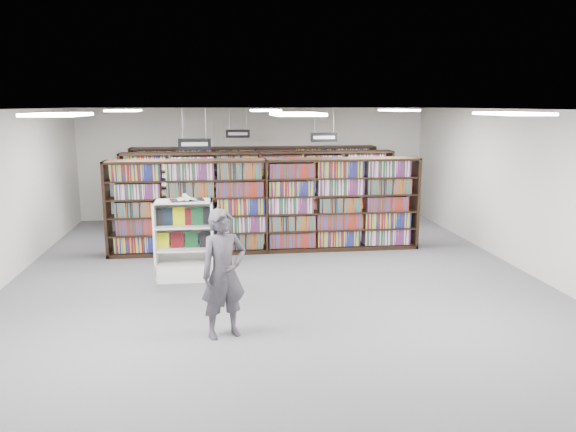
{
  "coord_description": "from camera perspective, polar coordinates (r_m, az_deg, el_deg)",
  "views": [
    {
      "loc": [
        -1.02,
        -10.4,
        3.28
      ],
      "look_at": [
        0.32,
        0.5,
        1.1
      ],
      "focal_mm": 35.0,
      "sensor_mm": 36.0,
      "label": 1
    }
  ],
  "objects": [
    {
      "name": "wall_back",
      "position": [
        16.51,
        -3.44,
        5.37
      ],
      "size": [
        10.0,
        0.1,
        3.2
      ],
      "primitive_type": "cube",
      "color": "silver",
      "rests_on": "ground"
    },
    {
      "name": "shopper",
      "position": [
        8.03,
        -6.56,
        -5.85
      ],
      "size": [
        0.8,
        0.66,
        1.86
      ],
      "primitive_type": "imported",
      "rotation": [
        0.0,
        0.0,
        0.38
      ],
      "color": "#433F48",
      "rests_on": "floor"
    },
    {
      "name": "troffer_front_left",
      "position": [
        7.66,
        -22.31,
        9.51
      ],
      "size": [
        0.6,
        1.2,
        0.04
      ],
      "primitive_type": "cube",
      "color": "white",
      "rests_on": "ceiling"
    },
    {
      "name": "troffer_back_left",
      "position": [
        12.55,
        -16.34,
        10.24
      ],
      "size": [
        0.6,
        1.2,
        0.04
      ],
      "primitive_type": "cube",
      "color": "white",
      "rests_on": "ceiling"
    },
    {
      "name": "floor",
      "position": [
        10.95,
        -1.34,
        -6.2
      ],
      "size": [
        12.0,
        12.0,
        0.0
      ],
      "primitive_type": "plane",
      "color": "#4D4C51",
      "rests_on": "ground"
    },
    {
      "name": "aisle_sign_left",
      "position": [
        11.43,
        -9.47,
        7.32
      ],
      "size": [
        0.65,
        0.02,
        0.8
      ],
      "color": "#B2B2B7",
      "rests_on": "ceiling"
    },
    {
      "name": "wall_front",
      "position": [
        4.82,
        5.76,
        -9.24
      ],
      "size": [
        10.0,
        0.1,
        3.2
      ],
      "primitive_type": "cube",
      "color": "silver",
      "rests_on": "ground"
    },
    {
      "name": "open_book",
      "position": [
        10.63,
        -10.27,
        1.75
      ],
      "size": [
        0.67,
        0.47,
        0.13
      ],
      "rotation": [
        0.0,
        0.0,
        0.21
      ],
      "color": "black",
      "rests_on": "endcap_display"
    },
    {
      "name": "troffer_back_center",
      "position": [
        12.44,
        -2.34,
        10.67
      ],
      "size": [
        0.6,
        1.2,
        0.04
      ],
      "primitive_type": "cube",
      "color": "white",
      "rests_on": "ceiling"
    },
    {
      "name": "ceiling",
      "position": [
        10.45,
        -1.42,
        10.79
      ],
      "size": [
        10.0,
        12.0,
        0.1
      ],
      "primitive_type": "cube",
      "color": "white",
      "rests_on": "wall_back"
    },
    {
      "name": "endcap_display",
      "position": [
        10.89,
        -10.44,
        -3.7
      ],
      "size": [
        1.09,
        0.55,
        1.53
      ],
      "rotation": [
        0.0,
        0.0,
        -0.0
      ],
      "color": "white",
      "rests_on": "floor"
    },
    {
      "name": "bookshelf_row_mid",
      "position": [
        14.6,
        -2.92,
        2.43
      ],
      "size": [
        7.0,
        0.6,
        2.1
      ],
      "color": "black",
      "rests_on": "floor"
    },
    {
      "name": "troffer_back_right",
      "position": [
        13.03,
        11.15,
        10.5
      ],
      "size": [
        0.6,
        1.2,
        0.04
      ],
      "primitive_type": "cube",
      "color": "white",
      "rests_on": "ceiling"
    },
    {
      "name": "bookshelf_row_near",
      "position": [
        12.64,
        -2.26,
        1.06
      ],
      "size": [
        7.0,
        0.6,
        2.1
      ],
      "color": "black",
      "rests_on": "floor"
    },
    {
      "name": "aisle_sign_center",
      "position": [
        15.42,
        -5.12,
        8.4
      ],
      "size": [
        0.65,
        0.02,
        0.8
      ],
      "color": "#B2B2B7",
      "rests_on": "ceiling"
    },
    {
      "name": "wall_right",
      "position": [
        12.13,
        22.85,
        2.39
      ],
      "size": [
        0.1,
        12.0,
        3.2
      ],
      "primitive_type": "cube",
      "color": "silver",
      "rests_on": "ground"
    },
    {
      "name": "aisle_sign_right",
      "position": [
        13.65,
        3.68,
        8.06
      ],
      "size": [
        0.65,
        0.02,
        0.8
      ],
      "color": "#B2B2B7",
      "rests_on": "ceiling"
    },
    {
      "name": "bookshelf_row_far",
      "position": [
        16.28,
        -3.35,
        3.34
      ],
      "size": [
        7.0,
        0.6,
        2.1
      ],
      "color": "black",
      "rests_on": "floor"
    },
    {
      "name": "troffer_front_center",
      "position": [
        7.47,
        0.86,
        10.31
      ],
      "size": [
        0.6,
        1.2,
        0.04
      ],
      "primitive_type": "cube",
      "color": "white",
      "rests_on": "ceiling"
    },
    {
      "name": "troffer_front_right",
      "position": [
        8.42,
        21.84,
        9.62
      ],
      "size": [
        0.6,
        1.2,
        0.04
      ],
      "primitive_type": "cube",
      "color": "white",
      "rests_on": "ceiling"
    }
  ]
}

